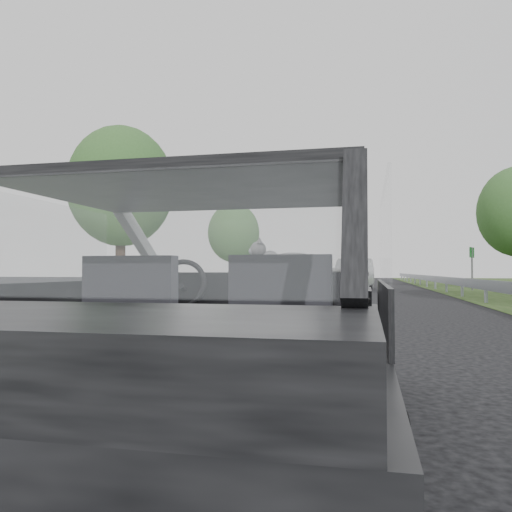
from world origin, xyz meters
The scene contains 11 objects.
ground centered at (0.00, 0.00, 0.00)m, with size 140.00×140.00×0.00m, color #303033.
subject_car centered at (0.00, 0.00, 0.72)m, with size 1.80×4.00×1.45m, color black.
dashboard centered at (0.00, 0.62, 0.85)m, with size 1.58×0.45×0.30m, color black.
driver_seat centered at (-0.40, -0.29, 0.88)m, with size 0.50×0.72×0.42m, color #25252D.
passenger_seat centered at (0.40, -0.29, 0.88)m, with size 0.50×0.72×0.42m, color #25252D.
steering_wheel centered at (-0.40, 0.33, 0.92)m, with size 0.36×0.36×0.04m, color black.
cat centered at (0.31, 0.61, 1.08)m, with size 0.54×0.17×0.24m, color gray.
other_car centered at (0.10, 24.50, 0.84)m, with size 2.01×5.09×1.68m, color #A3A5A8.
highway_sign centered at (6.02, 24.45, 1.11)m, with size 0.09×0.89×2.21m, color #15561F.
tree_5 centered at (-12.31, 21.99, 4.33)m, with size 5.72×5.72×8.66m, color #37602B, non-canonical shape.
tree_6 centered at (-9.57, 35.34, 3.10)m, with size 4.10×4.10×6.20m, color #37602B, non-canonical shape.
Camera 1 is at (0.82, -2.81, 1.01)m, focal length 35.00 mm.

